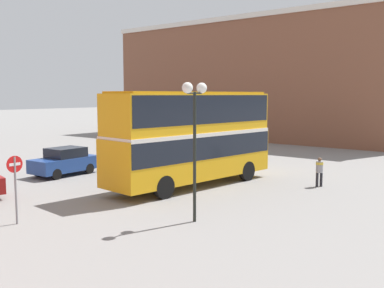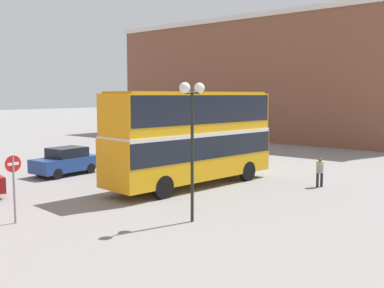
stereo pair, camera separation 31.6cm
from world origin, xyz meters
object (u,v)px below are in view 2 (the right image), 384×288
(street_lamp_twin_globe, at_px, (192,112))
(no_entry_sign, at_px, (14,178))
(double_decker_bus, at_px, (192,132))
(pedestrian_foreground, at_px, (320,169))
(parked_car_kerb_far, at_px, (66,161))

(street_lamp_twin_globe, height_order, no_entry_sign, street_lamp_twin_globe)
(double_decker_bus, bearing_deg, pedestrian_foreground, -47.05)
(double_decker_bus, relative_size, street_lamp_twin_globe, 1.95)
(double_decker_bus, xyz_separation_m, parked_car_kerb_far, (-2.28, 7.96, -2.02))
(double_decker_bus, height_order, no_entry_sign, double_decker_bus)
(pedestrian_foreground, bearing_deg, street_lamp_twin_globe, -58.29)
(pedestrian_foreground, relative_size, parked_car_kerb_far, 0.38)
(double_decker_bus, relative_size, parked_car_kerb_far, 2.55)
(double_decker_bus, distance_m, pedestrian_foreground, 6.91)
(parked_car_kerb_far, bearing_deg, no_entry_sign, 41.70)
(no_entry_sign, bearing_deg, street_lamp_twin_globe, -48.33)
(double_decker_bus, bearing_deg, street_lamp_twin_globe, -134.56)
(parked_car_kerb_far, bearing_deg, pedestrian_foreground, 112.03)
(double_decker_bus, bearing_deg, no_entry_sign, -178.36)
(street_lamp_twin_globe, bearing_deg, double_decker_bus, 39.77)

